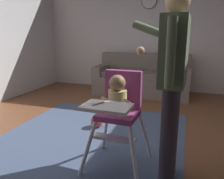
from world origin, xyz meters
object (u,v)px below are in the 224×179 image
Objects in this scene: high_chair at (118,104)px; wall_clock at (149,1)px; adult_standing at (172,79)px; couch at (142,79)px; toy_ball at (97,121)px.

high_chair is 2.76× the size of wall_clock.
adult_standing is (0.47, -0.03, 0.27)m from high_chair.
adult_standing is 4.72× the size of wall_clock.
wall_clock is at bearing -74.21° from adult_standing.
adult_standing is 3.64m from wall_clock.
wall_clock is (0.01, 0.48, 1.66)m from couch.
adult_standing is 1.58m from toy_ball.
adult_standing is at bearing 15.28° from couch.
couch is 1.25× the size of adult_standing.
wall_clock reaches higher than toy_ball.
adult_standing reaches higher than high_chair.
toy_ball is (-0.56, 0.83, -0.56)m from high_chair.
high_chair is at bearing -0.66° from adult_standing.
adult_standing reaches higher than couch.
high_chair is at bearing -84.68° from wall_clock.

